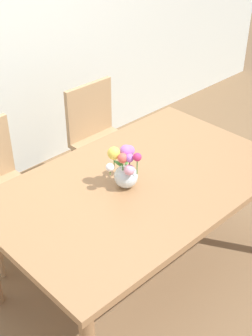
% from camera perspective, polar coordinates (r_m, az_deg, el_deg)
% --- Properties ---
extents(ground_plane, '(12.00, 12.00, 0.00)m').
position_cam_1_polar(ground_plane, '(3.07, 1.41, -13.06)').
color(ground_plane, brown).
extents(dining_table, '(1.68, 1.04, 0.74)m').
position_cam_1_polar(dining_table, '(2.63, 1.60, -3.09)').
color(dining_table, '#9E7047').
rests_on(dining_table, ground_plane).
extents(chair_right, '(0.42, 0.42, 0.90)m').
position_cam_1_polar(chair_right, '(3.50, -3.29, 4.11)').
color(chair_right, tan).
rests_on(chair_right, ground_plane).
extents(flower_vase, '(0.22, 0.19, 0.25)m').
position_cam_1_polar(flower_vase, '(2.48, -0.11, -0.03)').
color(flower_vase, silver).
rests_on(flower_vase, dining_table).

